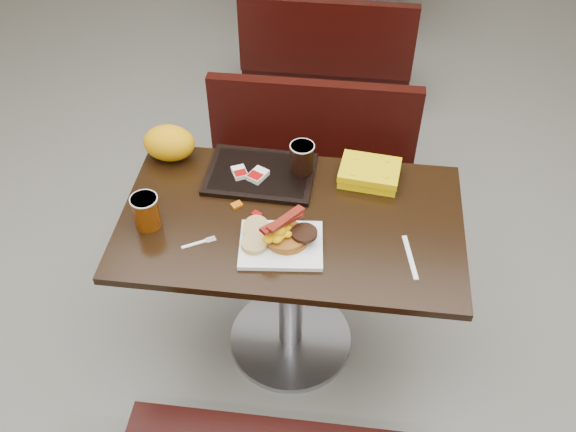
# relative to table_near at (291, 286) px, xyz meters

# --- Properties ---
(floor) EXTENTS (6.00, 7.00, 0.01)m
(floor) POSITION_rel_table_near_xyz_m (0.00, 0.00, -0.38)
(floor) COLOR gray
(floor) RESTS_ON ground
(table_near) EXTENTS (1.20, 0.70, 0.75)m
(table_near) POSITION_rel_table_near_xyz_m (0.00, 0.00, 0.00)
(table_near) COLOR black
(table_near) RESTS_ON floor
(bench_near_n) EXTENTS (1.00, 0.46, 0.72)m
(bench_near_n) POSITION_rel_table_near_xyz_m (0.00, 0.70, -0.02)
(bench_near_n) COLOR black
(bench_near_n) RESTS_ON floor
(bench_far_s) EXTENTS (1.00, 0.46, 0.72)m
(bench_far_s) POSITION_rel_table_near_xyz_m (0.00, 1.90, -0.02)
(bench_far_s) COLOR black
(bench_far_s) RESTS_ON floor
(platter) EXTENTS (0.30, 0.24, 0.02)m
(platter) POSITION_rel_table_near_xyz_m (-0.02, -0.14, 0.38)
(platter) COLOR white
(platter) RESTS_ON table_near
(pancake_stack) EXTENTS (0.15, 0.15, 0.03)m
(pancake_stack) POSITION_rel_table_near_xyz_m (-0.00, -0.12, 0.41)
(pancake_stack) COLOR #915918
(pancake_stack) RESTS_ON platter
(sausage_patty) EXTENTS (0.11, 0.11, 0.01)m
(sausage_patty) POSITION_rel_table_near_xyz_m (0.06, -0.12, 0.43)
(sausage_patty) COLOR black
(sausage_patty) RESTS_ON pancake_stack
(scrambled_eggs) EXTENTS (0.11, 0.10, 0.05)m
(scrambled_eggs) POSITION_rel_table_near_xyz_m (-0.03, -0.14, 0.45)
(scrambled_eggs) COLOR #EEE204
(scrambled_eggs) RESTS_ON pancake_stack
(bacon_strips) EXTENTS (0.17, 0.17, 0.01)m
(bacon_strips) POSITION_rel_table_near_xyz_m (-0.02, -0.12, 0.48)
(bacon_strips) COLOR #480605
(bacon_strips) RESTS_ON scrambled_eggs
(muffin_bottom) EXTENTS (0.10, 0.10, 0.02)m
(muffin_bottom) POSITION_rel_table_near_xyz_m (-0.10, -0.16, 0.40)
(muffin_bottom) COLOR tan
(muffin_bottom) RESTS_ON platter
(muffin_top) EXTENTS (0.10, 0.10, 0.05)m
(muffin_top) POSITION_rel_table_near_xyz_m (-0.11, -0.10, 0.41)
(muffin_top) COLOR tan
(muffin_top) RESTS_ON platter
(coffee_cup_near) EXTENTS (0.10, 0.10, 0.12)m
(coffee_cup_near) POSITION_rel_table_near_xyz_m (-0.49, -0.09, 0.44)
(coffee_cup_near) COLOR #8B3B05
(coffee_cup_near) RESTS_ON table_near
(fork) EXTENTS (0.11, 0.08, 0.00)m
(fork) POSITION_rel_table_near_xyz_m (-0.31, -0.16, 0.38)
(fork) COLOR white
(fork) RESTS_ON table_near
(knife) EXTENTS (0.05, 0.19, 0.00)m
(knife) POSITION_rel_table_near_xyz_m (0.41, -0.14, 0.38)
(knife) COLOR white
(knife) RESTS_ON table_near
(condiment_syrup) EXTENTS (0.05, 0.05, 0.01)m
(condiment_syrup) POSITION_rel_table_near_xyz_m (-0.20, 0.04, 0.38)
(condiment_syrup) COLOR #BD5508
(condiment_syrup) RESTS_ON table_near
(condiment_ketchup) EXTENTS (0.04, 0.04, 0.01)m
(condiment_ketchup) POSITION_rel_table_near_xyz_m (-0.12, 0.00, 0.38)
(condiment_ketchup) COLOR #8C0504
(condiment_ketchup) RESTS_ON table_near
(tray) EXTENTS (0.41, 0.30, 0.02)m
(tray) POSITION_rel_table_near_xyz_m (-0.14, 0.21, 0.38)
(tray) COLOR black
(tray) RESTS_ON table_near
(hashbrown_sleeve_left) EXTENTS (0.07, 0.08, 0.02)m
(hashbrown_sleeve_left) POSITION_rel_table_near_xyz_m (-0.22, 0.19, 0.40)
(hashbrown_sleeve_left) COLOR silver
(hashbrown_sleeve_left) RESTS_ON tray
(hashbrown_sleeve_right) EXTENTS (0.08, 0.09, 0.02)m
(hashbrown_sleeve_right) POSITION_rel_table_near_xyz_m (-0.15, 0.18, 0.40)
(hashbrown_sleeve_right) COLOR silver
(hashbrown_sleeve_right) RESTS_ON tray
(coffee_cup_far) EXTENTS (0.10, 0.10, 0.12)m
(coffee_cup_far) POSITION_rel_table_near_xyz_m (0.01, 0.24, 0.45)
(coffee_cup_far) COLOR black
(coffee_cup_far) RESTS_ON tray
(clamshell) EXTENTS (0.23, 0.19, 0.06)m
(clamshell) POSITION_rel_table_near_xyz_m (0.26, 0.24, 0.40)
(clamshell) COLOR #DEB803
(clamshell) RESTS_ON table_near
(paper_bag) EXTENTS (0.22, 0.18, 0.14)m
(paper_bag) POSITION_rel_table_near_xyz_m (-0.50, 0.28, 0.44)
(paper_bag) COLOR #E4A807
(paper_bag) RESTS_ON table_near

